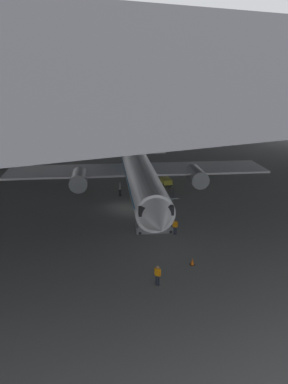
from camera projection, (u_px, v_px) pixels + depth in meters
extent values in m
plane|color=slate|center=(134.00, 208.00, 45.04)|extent=(110.00, 110.00, 0.00)
cube|color=#38383D|center=(91.00, 72.00, 52.32)|extent=(121.00, 99.00, 1.20)
cube|color=#4C4F54|center=(188.00, 85.00, 31.36)|extent=(115.50, 0.50, 0.70)
cube|color=#4C4F54|center=(61.00, 77.00, 66.78)|extent=(115.50, 0.50, 0.70)
cylinder|color=white|center=(140.00, 175.00, 46.00)|extent=(12.23, 26.09, 3.55)
cone|color=white|center=(158.00, 221.00, 31.95)|extent=(4.70, 5.18, 3.47)
cube|color=black|center=(155.00, 207.00, 33.94)|extent=(3.67, 3.35, 0.78)
cone|color=white|center=(131.00, 149.00, 59.94)|extent=(4.75, 6.36, 3.01)
cube|color=#1972B2|center=(132.00, 122.00, 56.53)|extent=(1.53, 3.72, 5.80)
cube|color=white|center=(149.00, 151.00, 57.10)|extent=(5.23, 4.25, 0.16)
cube|color=white|center=(116.00, 152.00, 56.59)|extent=(5.23, 4.25, 0.16)
cube|color=white|center=(206.00, 168.00, 51.11)|extent=(16.13, 11.06, 0.24)
cylinder|color=#9EA3A8|center=(196.00, 176.00, 49.29)|extent=(3.62, 5.08, 2.20)
cube|color=white|center=(65.00, 171.00, 49.22)|extent=(16.13, 11.06, 0.24)
cylinder|color=#9EA3A8|center=(79.00, 180.00, 47.76)|extent=(3.62, 5.08, 2.20)
cube|color=#1972B2|center=(140.00, 173.00, 45.92)|extent=(11.64, 24.29, 0.16)
cylinder|color=#9EA3A8|center=(149.00, 219.00, 38.23)|extent=(0.20, 0.20, 1.15)
cylinder|color=black|center=(149.00, 226.00, 38.47)|extent=(0.59, 0.95, 0.90)
cylinder|color=#9EA3A8|center=(157.00, 186.00, 49.33)|extent=(0.20, 0.20, 1.15)
cylinder|color=black|center=(157.00, 192.00, 49.57)|extent=(0.59, 0.95, 0.90)
cylinder|color=#9EA3A8|center=(120.00, 187.00, 48.84)|extent=(0.20, 0.20, 1.15)
cylinder|color=black|center=(120.00, 193.00, 49.08)|extent=(0.59, 0.95, 0.90)
cube|color=slate|center=(154.00, 228.00, 38.39)|extent=(4.00, 2.66, 0.70)
cube|color=slate|center=(155.00, 211.00, 37.86)|extent=(3.69, 2.38, 2.94)
cube|color=slate|center=(172.00, 197.00, 37.61)|extent=(1.47, 1.59, 0.12)
cylinder|color=black|center=(171.00, 190.00, 38.03)|extent=(0.06, 0.06, 1.00)
cylinder|color=black|center=(173.00, 194.00, 36.89)|extent=(0.06, 0.06, 1.00)
cylinder|color=black|center=(168.00, 226.00, 39.27)|extent=(0.32, 0.21, 0.30)
cylinder|color=black|center=(171.00, 232.00, 37.95)|extent=(0.32, 0.21, 0.30)
cylinder|color=black|center=(139.00, 228.00, 38.96)|extent=(0.32, 0.21, 0.30)
cylinder|color=black|center=(140.00, 233.00, 37.63)|extent=(0.32, 0.21, 0.30)
cylinder|color=#232838|center=(159.00, 281.00, 28.62)|extent=(0.14, 0.14, 0.81)
cylinder|color=#232838|center=(156.00, 280.00, 28.71)|extent=(0.14, 0.14, 0.81)
cube|color=orange|center=(158.00, 272.00, 28.46)|extent=(0.37, 0.42, 0.57)
cylinder|color=orange|center=(160.00, 273.00, 28.33)|extent=(0.09, 0.09, 0.54)
cylinder|color=orange|center=(155.00, 271.00, 28.57)|extent=(0.09, 0.09, 0.54)
sphere|color=tan|center=(158.00, 267.00, 28.34)|extent=(0.22, 0.22, 0.22)
cylinder|color=#232838|center=(174.00, 231.00, 37.59)|extent=(0.14, 0.14, 0.80)
cylinder|color=#232838|center=(176.00, 231.00, 37.51)|extent=(0.14, 0.14, 0.80)
cube|color=orange|center=(175.00, 224.00, 37.35)|extent=(0.40, 0.42, 0.56)
cylinder|color=orange|center=(173.00, 224.00, 37.43)|extent=(0.09, 0.09, 0.54)
cylinder|color=orange|center=(177.00, 224.00, 37.24)|extent=(0.09, 0.09, 0.54)
sphere|color=brown|center=(175.00, 220.00, 37.23)|extent=(0.22, 0.22, 0.22)
cone|color=white|center=(32.00, 139.00, 72.06)|extent=(3.93, 3.34, 2.98)
cube|color=black|center=(21.00, 137.00, 71.32)|extent=(2.38, 2.79, 0.67)
cylinder|color=#9EA3A8|center=(4.00, 151.00, 70.96)|extent=(0.20, 0.20, 1.15)
cylinder|color=black|center=(5.00, 155.00, 71.20)|extent=(0.93, 0.39, 0.90)
cube|color=black|center=(192.00, 265.00, 31.79)|extent=(0.36, 0.36, 0.04)
cone|color=orange|center=(192.00, 261.00, 31.70)|extent=(0.30, 0.30, 0.56)
cube|color=yellow|center=(166.00, 181.00, 54.08)|extent=(1.64, 2.40, 0.70)
cylinder|color=black|center=(172.00, 184.00, 53.56)|extent=(0.27, 0.47, 0.44)
cylinder|color=black|center=(164.00, 185.00, 53.31)|extent=(0.27, 0.47, 0.44)
cylinder|color=black|center=(168.00, 181.00, 55.04)|extent=(0.27, 0.47, 0.44)
cylinder|color=black|center=(161.00, 182.00, 54.79)|extent=(0.27, 0.47, 0.44)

